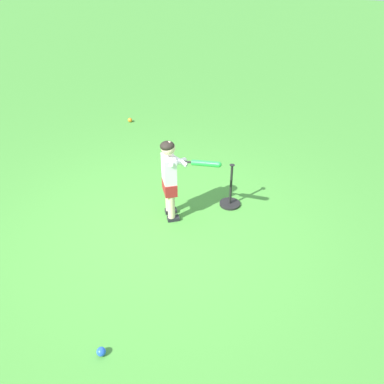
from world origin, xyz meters
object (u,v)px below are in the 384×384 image
object	(u,v)px
play_ball_center_lawn	(130,120)
play_ball_by_bucket	(101,352)
child_batter	(172,174)
batting_tee	(230,198)

from	to	relation	value
play_ball_center_lawn	play_ball_by_bucket	bearing A→B (deg)	25.51
child_batter	play_ball_by_bucket	world-z (taller)	child_batter
child_batter	play_ball_center_lawn	distance (m)	3.24
play_ball_by_bucket	batting_tee	world-z (taller)	batting_tee
child_batter	play_ball_center_lawn	size ratio (longest dim) A/B	13.16
play_ball_center_lawn	batting_tee	world-z (taller)	batting_tee
play_ball_center_lawn	batting_tee	distance (m)	3.25
child_batter	batting_tee	size ratio (longest dim) A/B	1.74
batting_tee	play_ball_by_bucket	bearing A→B (deg)	-8.26
batting_tee	child_batter	bearing A→B (deg)	-49.47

